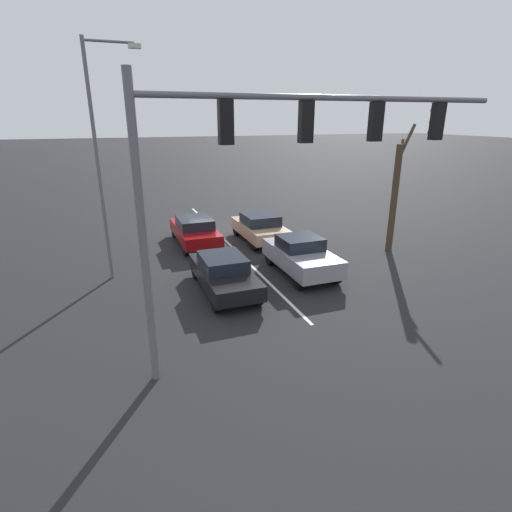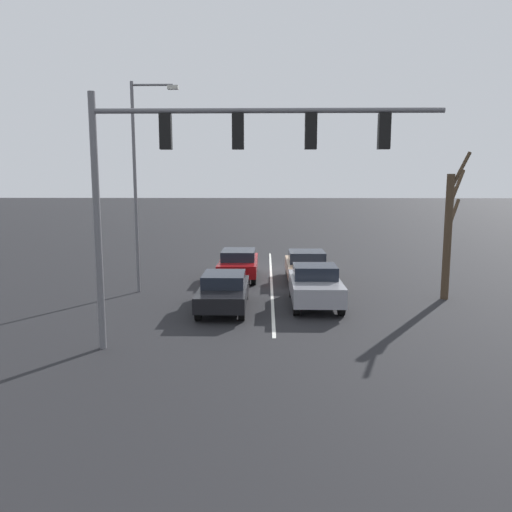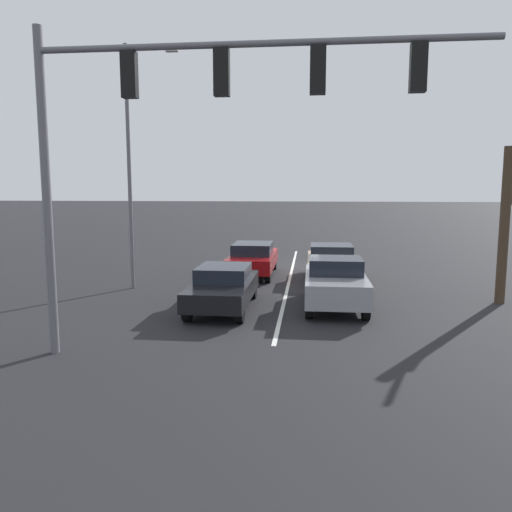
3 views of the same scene
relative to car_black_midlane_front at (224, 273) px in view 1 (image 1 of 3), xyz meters
The scene contains 9 objects.
ground_plane 8.85m from the car_black_midlane_front, 102.13° to the right, with size 240.00×240.00×0.00m, color black.
lane_stripe_left_divider 5.85m from the car_black_midlane_front, 108.62° to the right, with size 0.12×18.25×0.01m, color silver.
car_black_midlane_front is the anchor object (origin of this frame).
car_gray_leftlane_front 3.54m from the car_black_midlane_front, behind, with size 1.88×4.08×1.57m.
car_maroon_midlane_second 6.12m from the car_black_midlane_front, 92.07° to the right, with size 1.85×4.53×1.41m.
car_tan_leftlane_second 6.52m from the car_black_midlane_front, 123.04° to the right, with size 1.92×4.14×1.46m.
traffic_signal_gantry 6.55m from the car_black_midlane_front, 90.92° to the left, with size 9.56×0.37×7.18m.
street_lamp_right_shoulder 6.40m from the car_black_midlane_front, 36.57° to the right, with size 2.00×0.24×8.86m.
bare_tree_near 9.41m from the car_black_midlane_front, 168.67° to the right, with size 1.02×1.03×5.95m.
Camera 1 is at (5.59, 22.11, 6.22)m, focal length 28.00 mm.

